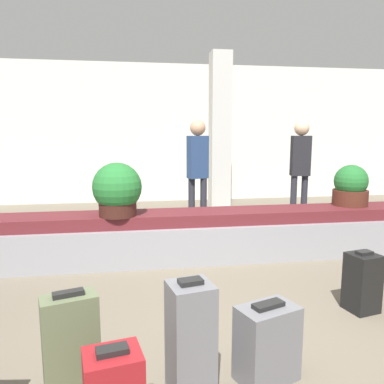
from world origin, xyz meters
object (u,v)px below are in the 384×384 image
suitcase_3 (267,343)px  traveler_1 (198,164)px  suitcase_5 (191,340)px  suitcase_2 (71,348)px  suitcase_1 (362,282)px  potted_plant_0 (351,187)px  potted_plant_1 (117,190)px  traveler_0 (300,162)px  pillar (220,134)px

suitcase_3 → traveler_1: size_ratio=0.29×
suitcase_3 → suitcase_5: bearing=167.6°
suitcase_2 → traveler_1: size_ratio=0.38×
suitcase_2 → suitcase_5: size_ratio=0.93×
suitcase_1 → suitcase_2: bearing=-173.6°
potted_plant_0 → potted_plant_1: potted_plant_1 is taller
traveler_0 → potted_plant_1: bearing=35.8°
suitcase_5 → traveler_1: 4.09m
suitcase_2 → potted_plant_0: bearing=20.6°
pillar → suitcase_5: bearing=-104.8°
suitcase_3 → traveler_0: bearing=43.1°
suitcase_5 → traveler_1: (0.72, 3.96, 0.75)m
traveler_0 → potted_plant_0: bearing=100.8°
suitcase_2 → potted_plant_1: (0.19, 2.37, 0.59)m
potted_plant_0 → potted_plant_1: 3.16m
suitcase_2 → suitcase_3: size_ratio=1.31×
potted_plant_1 → traveler_1: traveler_1 is taller
suitcase_1 → potted_plant_1: size_ratio=0.87×
suitcase_1 → traveler_1: (-0.98, 3.10, 0.84)m
suitcase_1 → traveler_1: size_ratio=0.31×
pillar → traveler_1: bearing=-115.8°
traveler_1 → suitcase_5: bearing=61.5°
traveler_0 → traveler_1: bearing=11.1°
suitcase_1 → potted_plant_1: potted_plant_1 is taller
suitcase_3 → potted_plant_1: (-1.03, 2.36, 0.67)m
potted_plant_1 → potted_plant_0: bearing=3.5°
suitcase_5 → traveler_1: bearing=68.1°
suitcase_1 → potted_plant_0: potted_plant_0 is taller
suitcase_2 → potted_plant_1: size_ratio=1.08×
pillar → suitcase_5: pillar is taller
potted_plant_1 → traveler_0: size_ratio=0.35×
potted_plant_1 → pillar: bearing=57.0°
suitcase_3 → potted_plant_1: potted_plant_1 is taller
suitcase_3 → traveler_0: traveler_0 is taller
pillar → suitcase_1: 4.76m
suitcase_5 → suitcase_1: bearing=15.3°
pillar → potted_plant_0: (1.20, -2.81, -0.72)m
suitcase_2 → traveler_0: size_ratio=0.38×
potted_plant_0 → suitcase_3: bearing=-129.7°
suitcase_2 → potted_plant_0: size_ratio=1.24×
traveler_0 → suitcase_5: bearing=65.6°
suitcase_2 → traveler_0: traveler_0 is taller
suitcase_2 → potted_plant_1: 2.45m
suitcase_1 → traveler_0: (0.85, 3.20, 0.84)m
pillar → potted_plant_1: size_ratio=4.98×
potted_plant_1 → traveler_1: 1.98m
suitcase_3 → traveler_0: 4.57m
pillar → suitcase_2: (-2.14, -5.36, -1.27)m
traveler_1 → suitcase_1: bearing=89.4°
potted_plant_1 → suitcase_1: bearing=-35.2°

